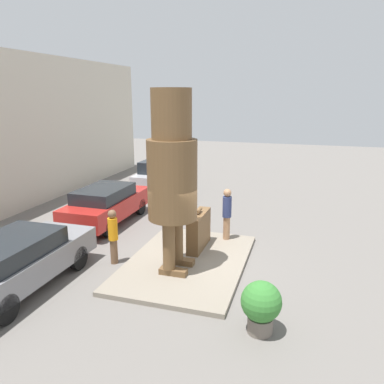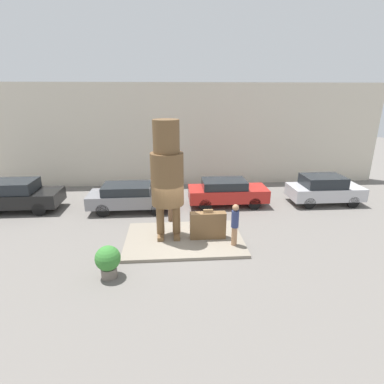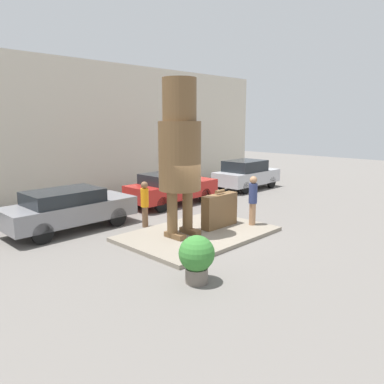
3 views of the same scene
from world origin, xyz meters
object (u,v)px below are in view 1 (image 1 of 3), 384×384
parked_car_silver (162,174)px  worker_hivis (113,234)px  parked_car_red (107,203)px  giant_suitcase (199,230)px  tourist (227,212)px  planter_pot (261,305)px  parked_car_grey (17,260)px  statue_figure (172,168)px

parked_car_silver → worker_hivis: bearing=-167.6°
parked_car_red → parked_car_silver: (5.64, -0.09, 0.05)m
giant_suitcase → tourist: bearing=-34.8°
planter_pot → parked_car_grey: bearing=89.8°
statue_figure → parked_car_grey: statue_figure is taller
statue_figure → giant_suitcase: size_ratio=3.28×
parked_car_silver → worker_hivis: (-8.85, -1.95, 0.07)m
statue_figure → parked_car_silver: statue_figure is taller
statue_figure → tourist: statue_figure is taller
parked_car_grey → planter_pot: 6.28m
statue_figure → parked_car_silver: 9.98m
worker_hivis → tourist: bearing=-48.0°
giant_suitcase → tourist: 1.29m
parked_car_grey → parked_car_silver: parked_car_silver is taller
tourist → parked_car_red: size_ratio=0.40×
statue_figure → parked_car_red: 5.62m
parked_car_silver → worker_hivis: worker_hivis is taller
parked_car_grey → worker_hivis: (2.12, -1.62, 0.12)m
statue_figure → parked_car_silver: size_ratio=1.23×
tourist → parked_car_red: 4.98m
parked_car_silver → parked_car_red: bearing=179.1°
planter_pot → worker_hivis: 5.13m
tourist → worker_hivis: tourist is taller
tourist → worker_hivis: size_ratio=1.05×
worker_hivis → parked_car_grey: bearing=142.6°
parked_car_red → parked_car_grey: bearing=-175.5°
giant_suitcase → parked_car_red: bearing=69.3°
giant_suitcase → parked_car_grey: 5.34m
parked_car_red → parked_car_silver: bearing=-0.9°
tourist → statue_figure: bearing=160.2°
tourist → worker_hivis: (-2.61, 2.90, -0.18)m
statue_figure → worker_hivis: statue_figure is taller
parked_car_red → giant_suitcase: bearing=-110.7°
parked_car_silver → worker_hivis: size_ratio=2.40×
giant_suitcase → parked_car_grey: bearing=134.2°
statue_figure → parked_car_silver: (8.93, 3.88, -2.20)m
statue_figure → worker_hivis: (0.08, 1.93, -2.13)m
giant_suitcase → parked_car_red: size_ratio=0.35×
parked_car_silver → tourist: bearing=-142.2°
parked_car_grey → planter_pot: size_ratio=3.88×
planter_pot → worker_hivis: bearing=65.3°
statue_figure → worker_hivis: size_ratio=2.96×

